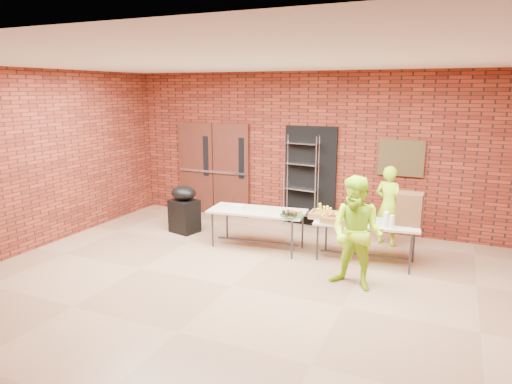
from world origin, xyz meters
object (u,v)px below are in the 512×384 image
(covered_grill, at_px, (184,209))
(coffee_dispenser, at_px, (409,209))
(volunteer_man, at_px, (357,233))
(volunteer_woman, at_px, (388,206))
(table_left, at_px, (257,213))
(table_right, at_px, (366,225))
(wire_rack, at_px, (301,181))

(covered_grill, bearing_deg, coffee_dispenser, 14.07)
(covered_grill, height_order, volunteer_man, volunteer_man)
(volunteer_woman, bearing_deg, table_left, 50.80)
(table_left, distance_m, coffee_dispenser, 2.60)
(table_right, height_order, coffee_dispenser, coffee_dispenser)
(coffee_dispenser, bearing_deg, table_left, -174.67)
(table_left, bearing_deg, volunteer_woman, 22.58)
(table_left, xyz_separation_m, volunteer_man, (1.99, -0.99, 0.17))
(table_right, bearing_deg, coffee_dispenser, 4.80)
(coffee_dispenser, height_order, covered_grill, coffee_dispenser)
(coffee_dispenser, bearing_deg, volunteer_woman, 115.93)
(table_left, relative_size, volunteer_woman, 1.20)
(covered_grill, bearing_deg, table_right, 11.88)
(table_left, bearing_deg, table_right, -2.59)
(table_right, height_order, volunteer_man, volunteer_man)
(covered_grill, bearing_deg, wire_rack, 48.83)
(table_right, relative_size, volunteer_woman, 1.18)
(table_left, bearing_deg, covered_grill, 165.23)
(wire_rack, height_order, table_right, wire_rack)
(table_right, xyz_separation_m, coffee_dispenser, (0.65, 0.13, 0.32))
(wire_rack, xyz_separation_m, covered_grill, (-2.01, -1.37, -0.48))
(table_left, xyz_separation_m, table_right, (1.93, 0.11, -0.02))
(table_right, distance_m, coffee_dispenser, 0.73)
(covered_grill, distance_m, volunteer_woman, 3.97)
(table_left, height_order, volunteer_woman, volunteer_woman)
(table_right, distance_m, covered_grill, 3.66)
(wire_rack, bearing_deg, table_right, -35.10)
(table_left, distance_m, volunteer_man, 2.23)
(volunteer_man, bearing_deg, wire_rack, 136.20)
(volunteer_woman, bearing_deg, covered_grill, 35.25)
(wire_rack, xyz_separation_m, coffee_dispenser, (2.30, -1.40, -0.01))
(table_left, distance_m, covered_grill, 1.76)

